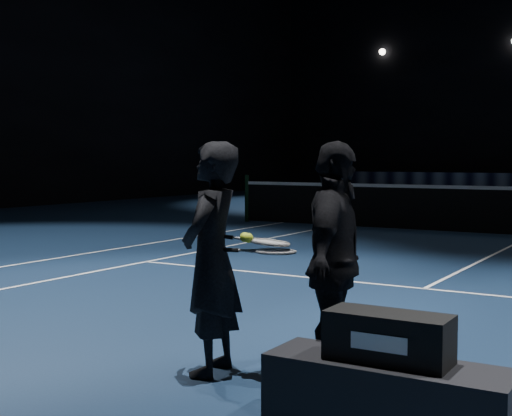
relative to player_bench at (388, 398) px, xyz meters
The scene contains 10 objects.
wall_left 19.99m from the player_bench, 146.55° to the left, with size 36.00×36.00×0.00m, color black.
net_post_left 13.12m from the player_bench, 125.36° to the left, with size 0.10×0.10×1.10m, color black.
player_bench is the anchor object (origin of this frame).
racket_bag 0.33m from the player_bench, ahead, with size 0.67×0.28×0.27m, color black.
bag_signature 0.36m from the player_bench, 90.00° to the right, with size 0.31×0.00×0.09m, color white.
player_a 1.61m from the player_bench, 164.41° to the left, with size 0.59×0.39×1.61m, color black.
player_b 1.08m from the player_bench, 134.15° to the left, with size 0.94×0.39×1.61m, color black.
racket_lower 1.32m from the player_bench, 152.28° to the left, with size 0.68×0.22×0.03m, color black, non-canonical shape.
racket_upper 1.40m from the player_bench, 152.58° to the left, with size 0.68×0.22×0.03m, color black, non-canonical shape.
tennis_balls 1.50m from the player_bench, 158.18° to the left, with size 0.12×0.10×0.12m, color #D0F133, non-canonical shape.
Camera 1 is at (2.54, -14.30, 1.50)m, focal length 50.00 mm.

